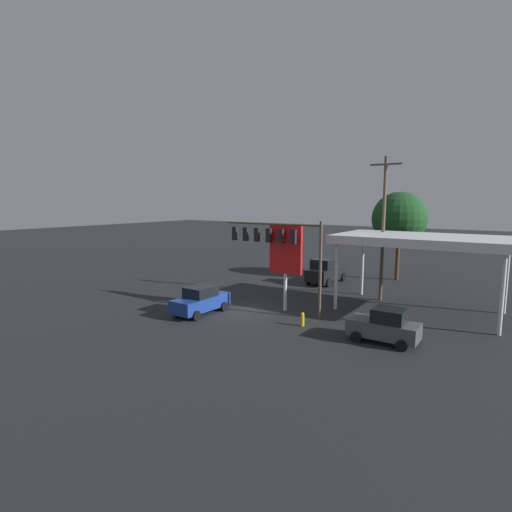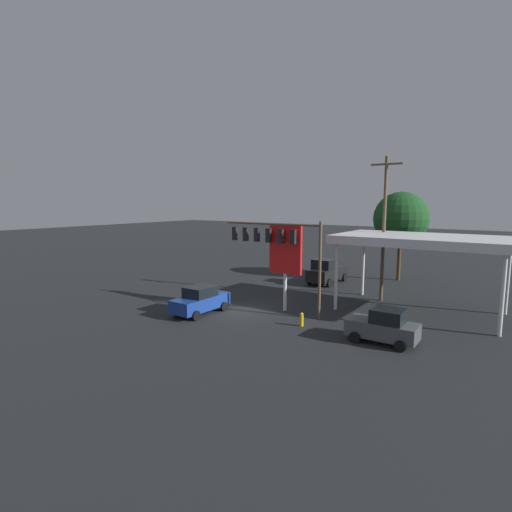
% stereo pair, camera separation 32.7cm
% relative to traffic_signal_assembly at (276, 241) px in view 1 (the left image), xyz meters
% --- Properties ---
extents(ground_plane, '(200.00, 200.00, 0.00)m').
position_rel_traffic_signal_assembly_xyz_m(ground_plane, '(2.06, 1.44, -5.06)').
color(ground_plane, black).
extents(traffic_signal_assembly, '(7.81, 0.43, 6.54)m').
position_rel_traffic_signal_assembly_xyz_m(traffic_signal_assembly, '(0.00, 0.00, 0.00)').
color(traffic_signal_assembly, brown).
rests_on(traffic_signal_assembly, ground).
extents(utility_pole, '(2.40, 0.26, 11.22)m').
position_rel_traffic_signal_assembly_xyz_m(utility_pole, '(-5.33, -7.33, 0.85)').
color(utility_pole, brown).
rests_on(utility_pole, ground).
extents(gas_station_canopy, '(11.48, 6.80, 5.45)m').
position_rel_traffic_signal_assembly_xyz_m(gas_station_canopy, '(-8.55, -5.64, 0.03)').
color(gas_station_canopy, silver).
rests_on(gas_station_canopy, ground).
extents(price_sign, '(2.53, 0.27, 6.21)m').
position_rel_traffic_signal_assembly_xyz_m(price_sign, '(-0.56, -0.46, -0.78)').
color(price_sign, silver).
rests_on(price_sign, ground).
extents(hatchback_crossing, '(3.80, 1.97, 1.97)m').
position_rel_traffic_signal_assembly_xyz_m(hatchback_crossing, '(-8.44, 2.14, -4.11)').
color(hatchback_crossing, '#474C51').
rests_on(hatchback_crossing, ground).
extents(sedan_waiting, '(2.11, 4.43, 1.93)m').
position_rel_traffic_signal_assembly_xyz_m(sedan_waiting, '(3.96, 3.55, -4.11)').
color(sedan_waiting, navy).
rests_on(sedan_waiting, ground).
extents(pickup_parked, '(2.36, 5.25, 2.40)m').
position_rel_traffic_signal_assembly_xyz_m(pickup_parked, '(1.12, -11.14, -3.95)').
color(pickup_parked, black).
rests_on(pickup_parked, ground).
extents(street_tree, '(5.29, 5.29, 8.76)m').
position_rel_traffic_signal_assembly_xyz_m(street_tree, '(-4.15, -16.55, 1.05)').
color(street_tree, '#4C331E').
rests_on(street_tree, ground).
extents(fire_hydrant, '(0.24, 0.24, 0.88)m').
position_rel_traffic_signal_assembly_xyz_m(fire_hydrant, '(-3.28, 2.08, -4.62)').
color(fire_hydrant, gold).
rests_on(fire_hydrant, ground).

